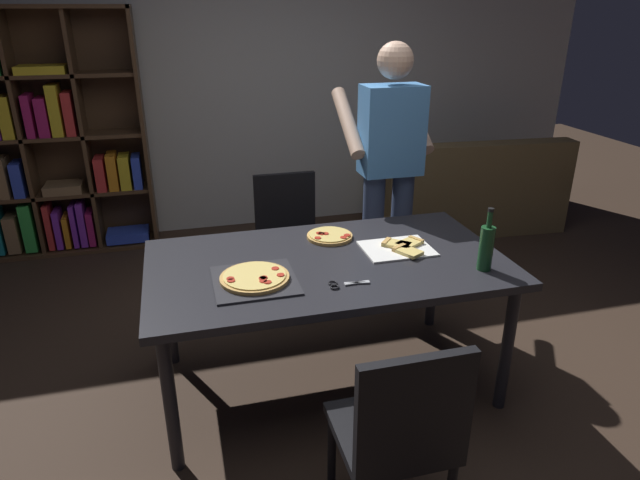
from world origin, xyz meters
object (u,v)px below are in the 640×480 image
Objects in this scene: bookshelf at (47,145)px; person_serving_pizza at (389,165)px; dining_table at (328,272)px; chair_far_side at (289,232)px; couch at (465,195)px; chair_near_camera at (400,431)px; wine_bottle at (486,247)px; kitchen_scissors at (342,284)px; pepperoni_pizza_on_tray at (255,278)px; second_pizza_plain at (330,236)px.

bookshelf is 2.82m from person_serving_pizza.
dining_table is 1.03× the size of person_serving_pizza.
chair_far_side is (0.00, 0.99, -0.17)m from dining_table.
bookshelf is (-1.69, 2.37, 0.22)m from dining_table.
person_serving_pizza reaches higher than couch.
chair_near_camera is 2.85× the size of wine_bottle.
chair_near_camera is 3.53m from couch.
dining_table is 1.00m from chair_far_side.
wine_bottle is at bearing -60.99° from chair_far_side.
wine_bottle reaches higher than chair_near_camera.
wine_bottle is at bearing -85.18° from person_serving_pizza.
kitchen_scissors is (-0.01, -0.28, 0.07)m from dining_table.
couch is at bearing 43.74° from person_serving_pizza.
kitchen_scissors is at bearing 90.72° from chair_near_camera.
chair_far_side is 0.51× the size of couch.
chair_near_camera is 1.00× the size of chair_far_side.
bookshelf reaches higher than kitchen_scissors.
chair_far_side is 1.22m from pepperoni_pizza_on_tray.
wine_bottle is (1.10, -0.16, 0.10)m from pepperoni_pizza_on_tray.
pepperoni_pizza_on_tray is at bearing 159.57° from kitchen_scissors.
person_serving_pizza is at bearing 94.82° from wine_bottle.
chair_far_side is 1.51m from wine_bottle.
kitchen_scissors is (-0.63, -1.05, -0.24)m from person_serving_pizza.
kitchen_scissors is at bearing -130.04° from couch.
person_serving_pizza reaches higher than chair_near_camera.
dining_table is 0.29m from kitchen_scissors.
wine_bottle is at bearing 44.31° from chair_near_camera.
person_serving_pizza reaches higher than pepperoni_pizza_on_tray.
chair_far_side is 0.51× the size of person_serving_pizza.
kitchen_scissors is 0.57m from second_pizza_plain.
pepperoni_pizza_on_tray is 0.41m from kitchen_scissors.
chair_near_camera is at bearing -89.28° from kitchen_scissors.
person_serving_pizza is 1.25m from kitchen_scissors.
kitchen_scissors is at bearing -99.98° from second_pizza_plain.
chair_near_camera is 0.51× the size of couch.
person_serving_pizza is at bearing 58.97° from kitchen_scissors.
wine_bottle is 1.25× the size of second_pizza_plain.
pepperoni_pizza_on_tray is (1.30, -2.51, -0.13)m from bookshelf.
chair_near_camera is at bearing -135.69° from wine_bottle.
wine_bottle is at bearing -1.08° from kitchen_scissors.
dining_table is at bearing -90.00° from chair_far_side.
person_serving_pizza reaches higher than dining_table.
bookshelf reaches higher than couch.
dining_table is 5.69× the size of wine_bottle.
chair_far_side is 0.75m from second_pizza_plain.
couch reaches higher than kitchen_scissors.
person_serving_pizza is at bearing 41.78° from pepperoni_pizza_on_tray.
chair_near_camera and chair_far_side have the same top height.
couch is at bearing 46.34° from dining_table.
bookshelf is at bearing 122.31° from kitchen_scissors.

